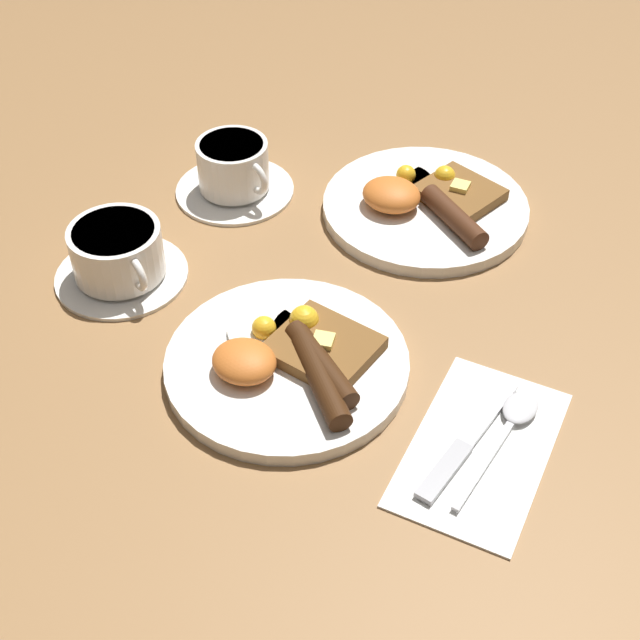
% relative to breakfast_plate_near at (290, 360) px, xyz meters
% --- Properties ---
extents(ground_plane, '(3.00, 3.00, 0.00)m').
position_rel_breakfast_plate_near_xyz_m(ground_plane, '(-0.00, -0.00, -0.01)').
color(ground_plane, olive).
extents(breakfast_plate_near, '(0.24, 0.24, 0.04)m').
position_rel_breakfast_plate_near_xyz_m(breakfast_plate_near, '(0.00, 0.00, 0.00)').
color(breakfast_plate_near, white).
rests_on(breakfast_plate_near, ground_plane).
extents(breakfast_plate_far, '(0.24, 0.24, 0.05)m').
position_rel_breakfast_plate_near_xyz_m(breakfast_plate_far, '(0.01, 0.30, -0.00)').
color(breakfast_plate_far, white).
rests_on(breakfast_plate_far, ground_plane).
extents(teacup_near, '(0.14, 0.14, 0.06)m').
position_rel_breakfast_plate_near_xyz_m(teacup_near, '(-0.23, 0.03, 0.02)').
color(teacup_near, white).
rests_on(teacup_near, ground_plane).
extents(teacup_far, '(0.14, 0.14, 0.07)m').
position_rel_breakfast_plate_near_xyz_m(teacup_far, '(-0.21, 0.22, 0.02)').
color(teacup_far, white).
rests_on(teacup_far, ground_plane).
extents(napkin, '(0.13, 0.20, 0.01)m').
position_rel_breakfast_plate_near_xyz_m(napkin, '(0.20, -0.00, -0.01)').
color(napkin, white).
rests_on(napkin, ground_plane).
extents(knife, '(0.03, 0.16, 0.01)m').
position_rel_breakfast_plate_near_xyz_m(knife, '(0.19, -0.01, -0.01)').
color(knife, silver).
rests_on(knife, napkin).
extents(spoon, '(0.03, 0.16, 0.01)m').
position_rel_breakfast_plate_near_xyz_m(spoon, '(0.21, 0.04, -0.00)').
color(spoon, silver).
rests_on(spoon, napkin).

